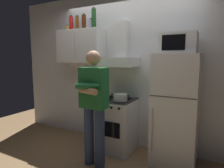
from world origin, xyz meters
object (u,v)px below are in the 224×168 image
object	(u,v)px
bottle_spice_jar	(68,28)
bottle_canister_steel	(91,24)
bottle_wine_green	(94,19)
bottle_soda_red	(71,24)
bottle_beer_brown	(77,23)
bottle_rum_dark	(84,22)
upper_cabinet	(81,47)
stove_oven	(116,124)
range_hood	(120,55)
refrigerator	(176,110)
person_standing	(94,104)
microwave	(179,43)
cooking_pot	(120,97)

from	to	relation	value
bottle_spice_jar	bottle_canister_steel	world-z (taller)	bottle_canister_steel
bottle_wine_green	bottle_soda_red	xyz separation A→B (m)	(-0.54, 0.04, -0.03)
bottle_beer_brown	bottle_rum_dark	xyz separation A→B (m)	(0.17, -0.03, 0.00)
upper_cabinet	bottle_wine_green	xyz separation A→B (m)	(0.31, -0.03, 0.47)
stove_oven	upper_cabinet	bearing A→B (deg)	171.10
upper_cabinet	range_hood	distance (m)	0.81
refrigerator	person_standing	xyz separation A→B (m)	(-1.00, -0.61, 0.10)
upper_cabinet	bottle_canister_steel	distance (m)	0.44
upper_cabinet	bottle_rum_dark	size ratio (longest dim) A/B	3.20
bottle_spice_jar	bottle_soda_red	bearing A→B (deg)	10.56
range_hood	bottle_spice_jar	world-z (taller)	bottle_spice_jar
person_standing	bottle_rum_dark	world-z (taller)	bottle_rum_dark
microwave	bottle_soda_red	distance (m)	2.03
microwave	bottle_canister_steel	bearing A→B (deg)	175.12
bottle_canister_steel	person_standing	bearing A→B (deg)	-54.44
microwave	bottle_beer_brown	size ratio (longest dim) A/B	1.72
refrigerator	cooking_pot	bearing A→B (deg)	-171.68
refrigerator	bottle_soda_red	bearing A→B (deg)	175.91
range_hood	cooking_pot	bearing A→B (deg)	-62.12
bottle_soda_red	bottle_canister_steel	bearing A→B (deg)	1.08
upper_cabinet	bottle_wine_green	size ratio (longest dim) A/B	2.56
range_hood	cooking_pot	distance (m)	0.72
upper_cabinet	stove_oven	world-z (taller)	upper_cabinet
stove_oven	bottle_wine_green	size ratio (longest dim) A/B	2.48
refrigerator	bottle_soda_red	world-z (taller)	bottle_soda_red
person_standing	bottle_spice_jar	xyz separation A→B (m)	(-1.06, 0.73, 1.20)
bottle_canister_steel	bottle_beer_brown	bearing A→B (deg)	176.84
bottle_rum_dark	bottle_soda_red	distance (m)	0.29
refrigerator	microwave	xyz separation A→B (m)	(-0.00, 0.02, 0.94)
person_standing	bottle_wine_green	bearing A→B (deg)	122.11
bottle_beer_brown	bottle_canister_steel	bearing A→B (deg)	-3.16
stove_oven	bottle_wine_green	distance (m)	1.86
bottle_beer_brown	stove_oven	bearing A→B (deg)	-10.50
bottle_beer_brown	upper_cabinet	bearing A→B (deg)	-21.78
stove_oven	bottle_spice_jar	distance (m)	2.01
stove_oven	refrigerator	xyz separation A→B (m)	(0.95, 0.00, 0.37)
stove_oven	bottle_spice_jar	xyz separation A→B (m)	(-1.11, 0.13, 1.67)
bottle_beer_brown	refrigerator	bearing A→B (deg)	-5.15
bottle_spice_jar	bottle_canister_steel	xyz separation A→B (m)	(0.52, 0.02, 0.03)
stove_oven	microwave	world-z (taller)	microwave
bottle_spice_jar	bottle_wine_green	distance (m)	0.63
bottle_rum_dark	bottle_soda_red	xyz separation A→B (m)	(-0.29, 0.00, 0.00)
range_hood	person_standing	size ratio (longest dim) A/B	0.46
upper_cabinet	microwave	bearing A→B (deg)	-3.48
microwave	bottle_wine_green	world-z (taller)	bottle_wine_green
microwave	bottle_spice_jar	size ratio (longest dim) A/B	3.98
range_hood	bottle_beer_brown	world-z (taller)	bottle_beer_brown
cooking_pot	bottle_canister_steel	bearing A→B (deg)	159.48
person_standing	bottle_canister_steel	world-z (taller)	bottle_canister_steel
range_hood	stove_oven	bearing A→B (deg)	-90.00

